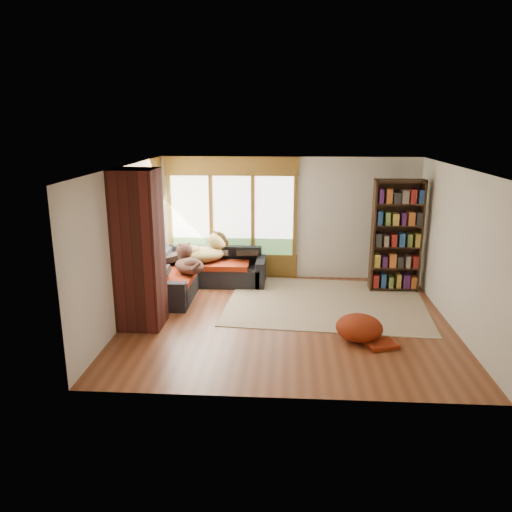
% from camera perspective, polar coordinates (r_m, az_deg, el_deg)
% --- Properties ---
extents(floor, '(5.50, 5.50, 0.00)m').
position_cam_1_polar(floor, '(8.66, 3.49, -7.33)').
color(floor, brown).
rests_on(floor, ground).
extents(ceiling, '(5.50, 5.50, 0.00)m').
position_cam_1_polar(ceiling, '(8.03, 3.79, 10.07)').
color(ceiling, white).
extents(wall_back, '(5.50, 0.04, 2.60)m').
position_cam_1_polar(wall_back, '(10.69, 3.67, 4.30)').
color(wall_back, silver).
rests_on(wall_back, ground).
extents(wall_front, '(5.50, 0.04, 2.60)m').
position_cam_1_polar(wall_front, '(5.86, 3.57, -4.93)').
color(wall_front, silver).
rests_on(wall_front, ground).
extents(wall_left, '(0.04, 5.00, 2.60)m').
position_cam_1_polar(wall_left, '(8.69, -14.81, 1.29)').
color(wall_left, silver).
rests_on(wall_left, ground).
extents(wall_right, '(0.04, 5.00, 2.60)m').
position_cam_1_polar(wall_right, '(8.70, 22.06, 0.68)').
color(wall_right, silver).
rests_on(wall_right, ground).
extents(windows_back, '(2.82, 0.10, 1.90)m').
position_cam_1_polar(windows_back, '(10.72, -2.77, 4.62)').
color(windows_back, brown).
rests_on(windows_back, wall_back).
extents(windows_left, '(0.10, 2.62, 1.90)m').
position_cam_1_polar(windows_left, '(9.79, -12.50, 3.26)').
color(windows_left, brown).
rests_on(windows_left, wall_left).
extents(roller_blind, '(0.03, 0.72, 0.90)m').
position_cam_1_polar(roller_blind, '(10.50, -11.23, 6.34)').
color(roller_blind, '#6B875A').
rests_on(roller_blind, wall_left).
extents(brick_chimney, '(0.70, 0.70, 2.60)m').
position_cam_1_polar(brick_chimney, '(8.26, -13.25, 0.68)').
color(brick_chimney, '#471914').
rests_on(brick_chimney, ground).
extents(sectional_sofa, '(2.20, 2.20, 0.80)m').
position_cam_1_polar(sectional_sofa, '(10.34, -7.33, -1.87)').
color(sectional_sofa, black).
rests_on(sectional_sofa, ground).
extents(area_rug, '(3.85, 3.06, 0.01)m').
position_cam_1_polar(area_rug, '(9.52, 7.97, -5.28)').
color(area_rug, beige).
rests_on(area_rug, ground).
extents(bookshelf, '(0.96, 0.32, 2.23)m').
position_cam_1_polar(bookshelf, '(10.21, 15.75, 2.19)').
color(bookshelf, black).
rests_on(bookshelf, ground).
extents(pouf, '(0.88, 0.88, 0.40)m').
position_cam_1_polar(pouf, '(8.01, 11.71, -7.93)').
color(pouf, maroon).
rests_on(pouf, area_rug).
extents(dog_tan, '(1.10, 0.96, 0.54)m').
position_cam_1_polar(dog_tan, '(10.32, -5.73, 1.06)').
color(dog_tan, brown).
rests_on(dog_tan, sectional_sofa).
extents(dog_brindle, '(0.84, 0.95, 0.46)m').
position_cam_1_polar(dog_brindle, '(9.68, -7.77, -0.20)').
color(dog_brindle, black).
rests_on(dog_brindle, sectional_sofa).
extents(throw_pillows, '(1.98, 1.68, 0.45)m').
position_cam_1_polar(throw_pillows, '(10.34, -7.06, 0.85)').
color(throw_pillows, black).
rests_on(throw_pillows, sectional_sofa).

